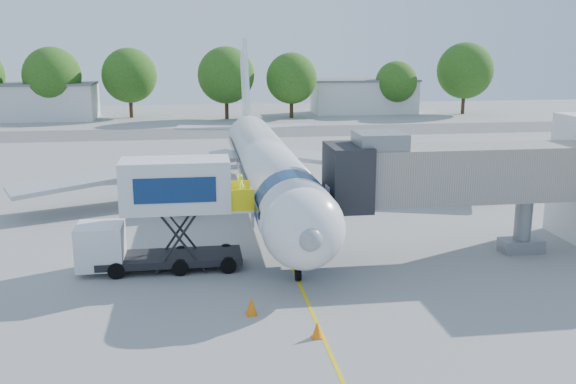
{
  "coord_description": "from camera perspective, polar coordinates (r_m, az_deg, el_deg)",
  "views": [
    {
      "loc": [
        -4.53,
        -37.64,
        10.95
      ],
      "look_at": [
        0.19,
        -4.83,
        3.2
      ],
      "focal_mm": 40.0,
      "sensor_mm": 36.0,
      "label": 1
    }
  ],
  "objects": [
    {
      "name": "ground_tug",
      "position": [
        22.34,
        14.18,
        -14.55
      ],
      "size": [
        3.53,
        2.01,
        1.36
      ],
      "rotation": [
        0.0,
        0.0,
        -0.08
      ],
      "color": "silver",
      "rests_on": "ground"
    },
    {
      "name": "outbuilding_right",
      "position": [
        103.44,
        6.76,
        8.47
      ],
      "size": [
        16.4,
        7.4,
        5.3
      ],
      "color": "silver",
      "rests_on": "ground"
    },
    {
      "name": "jet_bridge",
      "position": [
        33.75,
        13.76,
        1.49
      ],
      "size": [
        13.9,
        3.2,
        6.6
      ],
      "color": "#9D9486",
      "rests_on": "ground"
    },
    {
      "name": "tree_d",
      "position": [
        94.42,
        -5.53,
        10.3
      ],
      "size": [
        8.18,
        8.18,
        10.43
      ],
      "color": "#382314",
      "rests_on": "ground"
    },
    {
      "name": "tree_b",
      "position": [
        98.65,
        -20.24,
        9.67
      ],
      "size": [
        8.15,
        8.15,
        10.39
      ],
      "color": "#382314",
      "rests_on": "ground"
    },
    {
      "name": "aircraft",
      "position": [
        42.76,
        -1.97,
        2.36
      ],
      "size": [
        34.17,
        37.73,
        11.35
      ],
      "color": "silver",
      "rests_on": "ground"
    },
    {
      "name": "tree_c",
      "position": [
        98.63,
        -13.93,
        10.02
      ],
      "size": [
        8.02,
        8.02,
        10.23
      ],
      "color": "#382314",
      "rests_on": "ground"
    },
    {
      "name": "guidance_line",
      "position": [
        39.46,
        -1.28,
        -2.95
      ],
      "size": [
        0.15,
        70.0,
        0.01
      ],
      "primitive_type": "cube",
      "color": "yellow",
      "rests_on": "ground"
    },
    {
      "name": "safety_cone_a",
      "position": [
        26.83,
        -3.27,
        -10.1
      ],
      "size": [
        0.48,
        0.48,
        0.76
      ],
      "color": "orange",
      "rests_on": "ground"
    },
    {
      "name": "ground",
      "position": [
        39.46,
        -1.28,
        -2.96
      ],
      "size": [
        160.0,
        160.0,
        0.0
      ],
      "primitive_type": "plane",
      "color": "#979794",
      "rests_on": "ground"
    },
    {
      "name": "taxiway_strip",
      "position": [
        80.52,
        -4.92,
        5.3
      ],
      "size": [
        120.0,
        10.0,
        0.01
      ],
      "primitive_type": "cube",
      "color": "#59595B",
      "rests_on": "ground"
    },
    {
      "name": "outbuilding_left",
      "position": [
        100.76,
        -21.83,
        7.51
      ],
      "size": [
        18.4,
        8.4,
        5.3
      ],
      "color": "silver",
      "rests_on": "ground"
    },
    {
      "name": "tree_e",
      "position": [
        95.7,
        0.31,
        10.07
      ],
      "size": [
        7.49,
        7.49,
        9.55
      ],
      "color": "#382314",
      "rests_on": "ground"
    },
    {
      "name": "catering_hiloader",
      "position": [
        31.76,
        -11.07,
        -2.04
      ],
      "size": [
        8.5,
        2.44,
        5.5
      ],
      "color": "black",
      "rests_on": "ground"
    },
    {
      "name": "tree_f",
      "position": [
        102.14,
        9.6,
        9.62
      ],
      "size": [
        6.42,
        6.42,
        8.18
      ],
      "color": "#382314",
      "rests_on": "ground"
    },
    {
      "name": "tree_g",
      "position": [
        104.45,
        15.46,
        10.36
      ],
      "size": [
        8.64,
        8.64,
        11.02
      ],
      "color": "#382314",
      "rests_on": "ground"
    },
    {
      "name": "safety_cone_b",
      "position": [
        24.88,
        2.6,
        -12.16
      ],
      "size": [
        0.41,
        0.41,
        0.66
      ],
      "color": "orange",
      "rests_on": "ground"
    }
  ]
}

